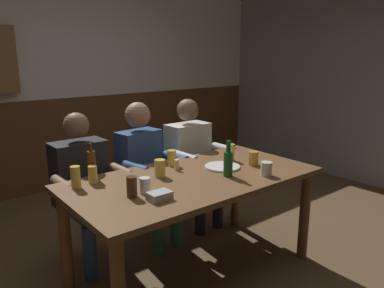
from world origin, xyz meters
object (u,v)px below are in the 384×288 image
pint_glass_3 (132,187)px  dining_table (194,190)px  person_1 (145,167)px  pint_glass_2 (160,168)px  pint_glass_6 (172,158)px  bottle_0 (92,164)px  plate_0 (222,167)px  condiment_caddy (160,196)px  pint_glass_7 (253,158)px  table_candle (176,165)px  pint_glass_4 (231,152)px  pint_glass_5 (93,175)px  bottle_1 (228,162)px  person_2 (192,156)px  pint_glass_8 (76,177)px  pint_glass_1 (145,185)px  person_0 (84,182)px  pint_glass_0 (266,169)px

pint_glass_3 → dining_table: bearing=7.5°
pint_glass_3 → person_1: bearing=53.8°
pint_glass_2 → pint_glass_6: size_ratio=1.03×
bottle_0 → plate_0: bearing=-23.1°
pint_glass_2 → condiment_caddy: bearing=-124.6°
pint_glass_2 → bottle_0: bearing=146.2°
pint_glass_6 → pint_glass_7: size_ratio=1.12×
table_candle → pint_glass_7: size_ratio=0.73×
pint_glass_4 → pint_glass_5: 1.14m
pint_glass_4 → pint_glass_5: size_ratio=1.14×
bottle_1 → table_candle: bearing=120.1°
person_2 → bottle_1: (-0.35, -0.86, 0.20)m
person_1 → pint_glass_6: person_1 is taller
pint_glass_3 → pint_glass_7: bearing=-0.3°
bottle_1 → pint_glass_8: bottle_1 is taller
pint_glass_1 → pint_glass_2: bearing=38.8°
plate_0 → dining_table: bearing=-176.0°
dining_table → pint_glass_6: (0.03, 0.32, 0.17)m
pint_glass_1 → pint_glass_7: 0.99m
table_candle → pint_glass_2: pint_glass_2 is taller
bottle_0 → pint_glass_8: bearing=-145.3°
condiment_caddy → pint_glass_2: size_ratio=1.11×
pint_glass_4 → plate_0: bearing=-150.6°
plate_0 → pint_glass_3: bearing=-173.7°
pint_glass_6 → pint_glass_8: 0.79m
pint_glass_6 → pint_glass_8: (-0.79, -0.02, 0.01)m
pint_glass_6 → person_0: bearing=146.5°
bottle_1 → pint_glass_0: size_ratio=2.58×
person_2 → dining_table: bearing=50.7°
bottle_0 → pint_glass_6: (0.63, -0.09, -0.04)m
plate_0 → pint_glass_2: size_ratio=2.14×
pint_glass_0 → pint_glass_5: 1.22m
table_candle → pint_glass_1: 0.51m
plate_0 → pint_glass_1: size_ratio=2.68×
dining_table → person_2: person_2 is taller
dining_table → pint_glass_8: 0.83m
pint_glass_7 → plate_0: bearing=157.5°
person_1 → plate_0: bearing=106.5°
dining_table → pint_glass_3: 0.58m
pint_glass_5 → plate_0: bearing=-17.3°
person_0 → plate_0: person_0 is taller
plate_0 → bottle_1: (-0.11, -0.17, 0.09)m
person_0 → table_candle: size_ratio=14.96×
pint_glass_4 → pint_glass_8: (-1.25, 0.16, 0.01)m
plate_0 → pint_glass_5: pint_glass_5 is taller
condiment_caddy → pint_glass_4: size_ratio=1.01×
condiment_caddy → pint_glass_0: bearing=-6.5°
person_2 → pint_glass_4: size_ratio=8.83×
person_0 → pint_glass_7: 1.34m
person_1 → pint_glass_7: 0.95m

